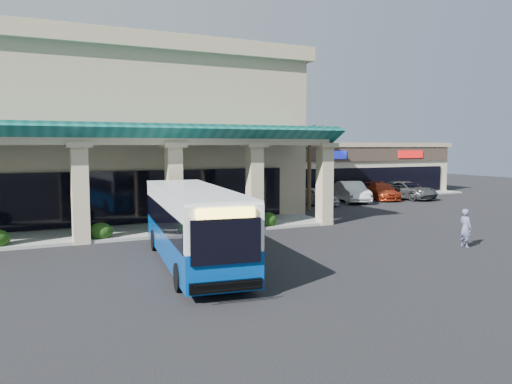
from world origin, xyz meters
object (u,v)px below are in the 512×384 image
transit_bus (193,227)px  pedestrian (465,228)px  car_red (382,191)px  car_gray (407,190)px  car_silver (316,196)px  car_white (351,192)px

transit_bus → pedestrian: transit_bus is taller
car_red → car_gray: 2.31m
car_silver → car_white: size_ratio=0.80×
pedestrian → car_red: 20.32m
transit_bus → car_gray: (24.30, 15.10, -0.72)m
transit_bus → car_silver: size_ratio=2.59×
pedestrian → car_gray: pedestrian is taller
pedestrian → car_silver: 16.90m
car_white → pedestrian: bearing=-92.4°
car_red → pedestrian: bearing=-98.9°
car_silver → car_gray: 9.53m
pedestrian → car_silver: (2.60, 16.70, -0.18)m
car_white → car_red: car_white is taller
transit_bus → car_white: (18.53, 15.17, -0.63)m
car_red → car_gray: (2.24, -0.55, 0.05)m
pedestrian → car_red: bearing=-26.0°
transit_bus → car_white: bearing=46.5°
car_gray → car_white: bearing=170.5°
car_white → car_gray: (5.78, -0.07, -0.09)m
pedestrian → car_white: pedestrian is taller
car_silver → car_red: bearing=0.3°
car_white → car_red: 3.57m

